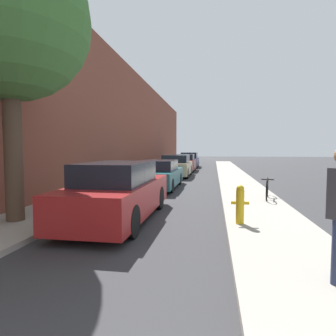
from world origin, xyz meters
name	(u,v)px	position (x,y,z in m)	size (l,w,h in m)	color
ground_plane	(185,182)	(0.00, 16.00, 0.00)	(120.00, 120.00, 0.00)	#333335
sidewalk_left	(135,180)	(-2.90, 16.00, 0.06)	(2.00, 52.00, 0.12)	#9E998E
sidewalk_right	(238,182)	(2.90, 16.00, 0.06)	(2.00, 52.00, 0.12)	#9E998E
building_facade_left	(112,118)	(-4.25, 16.00, 3.65)	(0.70, 52.00, 7.30)	brown
parked_car_red	(119,192)	(-0.79, 7.15, 0.71)	(1.70, 4.69, 1.49)	black
parked_car_teal	(160,175)	(-0.91, 13.28, 0.63)	(1.70, 4.64, 1.32)	black
parked_car_champagne	(176,166)	(-0.87, 19.07, 0.70)	(1.81, 4.53, 1.46)	black
parked_car_maroon	(184,163)	(-0.91, 23.99, 0.68)	(1.90, 3.91, 1.43)	black
parked_car_navy	(190,160)	(-0.85, 29.11, 0.72)	(1.74, 4.51, 1.52)	black
street_tree_near	(9,20)	(-3.08, 6.26, 4.78)	(3.72, 3.72, 6.55)	#4C3A2B
fire_hydrant	(240,204)	(2.21, 6.80, 0.58)	(0.40, 0.18, 0.89)	gold
bicycle	(267,188)	(3.45, 10.43, 0.47)	(0.49, 1.65, 0.69)	black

